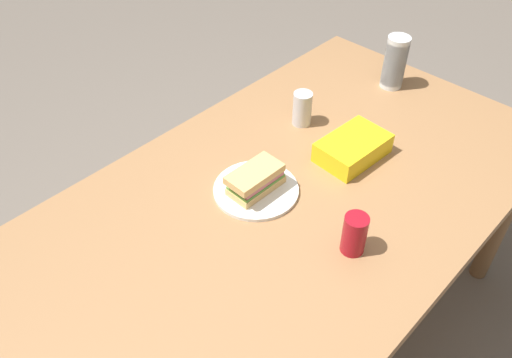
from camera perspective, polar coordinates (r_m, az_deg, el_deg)
The scene contains 8 objects.
ground_plane at distance 2.20m, azimuth 2.42°, elevation -16.58°, with size 8.00×8.00×0.00m, color #70665B.
dining_table at distance 1.64m, azimuth 3.11°, elevation -4.07°, with size 1.85×1.02×0.78m.
paper_plate at distance 1.60m, azimuth 0.00°, elevation -1.16°, with size 0.26×0.26×0.01m, color white.
sandwich at distance 1.56m, azimuth -0.05°, elevation -0.02°, with size 0.18×0.10×0.08m.
soda_can_red at distance 1.42m, azimuth 10.60°, elevation -5.88°, with size 0.07×0.07×0.12m, color maroon.
chip_bag at distance 1.73m, azimuth 10.43°, elevation 3.32°, with size 0.23×0.15×0.07m, color yellow.
plastic_cup_stack at distance 2.08m, azimuth 14.79°, elevation 12.12°, with size 0.08×0.08×0.20m.
soda_can_silver at distance 1.84m, azimuth 5.02°, elevation 7.60°, with size 0.07×0.07×0.12m, color silver.
Camera 1 is at (0.88, 0.71, 1.88)m, focal length 36.97 mm.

